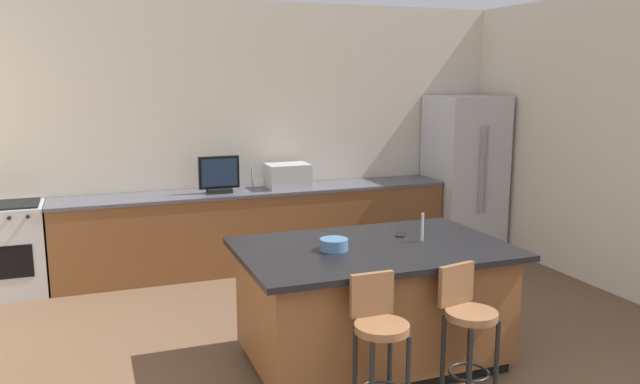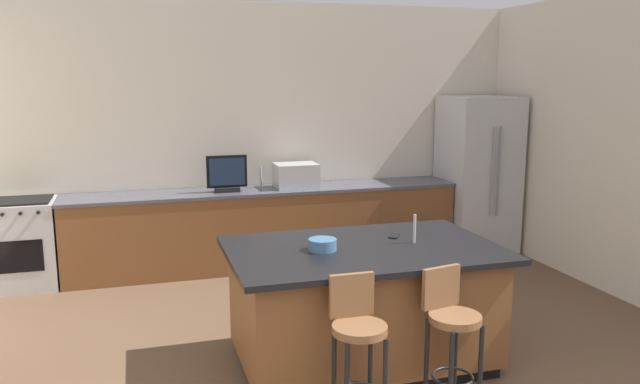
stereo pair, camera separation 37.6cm
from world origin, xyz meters
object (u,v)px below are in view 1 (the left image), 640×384
object	(u,v)px
tv_monitor	(219,176)
cell_phone	(401,234)
kitchen_island	(372,303)
bar_stool_right	(467,324)
fruit_bowl	(334,244)
microwave	(288,176)
bar_stool_left	(379,338)
refrigerator	(464,173)
range_oven	(7,249)

from	to	relation	value
tv_monitor	cell_phone	size ratio (longest dim) A/B	2.95
kitchen_island	tv_monitor	bearing A→B (deg)	103.47
bar_stool_right	cell_phone	xyz separation A→B (m)	(0.03, 1.01, 0.36)
fruit_bowl	kitchen_island	bearing A→B (deg)	0.09
microwave	tv_monitor	xyz separation A→B (m)	(-0.80, -0.05, 0.05)
microwave	bar_stool_left	world-z (taller)	microwave
bar_stool_left	refrigerator	bearing A→B (deg)	50.23
bar_stool_left	range_oven	bearing A→B (deg)	124.78
refrigerator	bar_stool_right	distance (m)	4.01
refrigerator	range_oven	bearing A→B (deg)	179.04
refrigerator	tv_monitor	size ratio (longest dim) A/B	4.35
kitchen_island	refrigerator	distance (m)	3.60
tv_monitor	fruit_bowl	distance (m)	2.64
refrigerator	fruit_bowl	bearing A→B (deg)	-137.25
range_oven	bar_stool_left	xyz separation A→B (m)	(2.44, -3.48, 0.12)
bar_stool_right	fruit_bowl	bearing A→B (deg)	117.34
bar_stool_left	bar_stool_right	size ratio (longest dim) A/B	1.02
cell_phone	range_oven	bearing A→B (deg)	176.08
tv_monitor	bar_stool_right	bearing A→B (deg)	-74.39
kitchen_island	range_oven	world-z (taller)	range_oven
microwave	cell_phone	world-z (taller)	microwave
range_oven	fruit_bowl	size ratio (longest dim) A/B	4.47
microwave	tv_monitor	bearing A→B (deg)	-176.29
range_oven	microwave	xyz separation A→B (m)	(2.95, 0.00, 0.58)
kitchen_island	bar_stool_right	distance (m)	0.85
microwave	bar_stool_right	world-z (taller)	microwave
bar_stool_right	cell_phone	bearing A→B (deg)	76.69
kitchen_island	range_oven	distance (m)	3.85
refrigerator	fruit_bowl	world-z (taller)	refrigerator
cell_phone	bar_stool_right	bearing A→B (deg)	-57.33
fruit_bowl	refrigerator	bearing A→B (deg)	42.75
microwave	cell_phone	bearing A→B (deg)	-85.91
refrigerator	fruit_bowl	xyz separation A→B (m)	(-2.79, -2.58, 0.00)
bar_stool_right	cell_phone	size ratio (longest dim) A/B	6.27
refrigerator	kitchen_island	bearing A→B (deg)	-133.82
fruit_bowl	bar_stool_left	bearing A→B (deg)	-91.52
microwave	cell_phone	xyz separation A→B (m)	(0.17, -2.44, -0.12)
microwave	bar_stool_left	xyz separation A→B (m)	(-0.51, -3.48, -0.47)
tv_monitor	bar_stool_left	bearing A→B (deg)	-85.19
refrigerator	bar_stool_left	distance (m)	4.42
bar_stool_right	fruit_bowl	world-z (taller)	fruit_bowl
bar_stool_left	cell_phone	size ratio (longest dim) A/B	6.42
refrigerator	microwave	world-z (taller)	refrigerator
range_oven	microwave	size ratio (longest dim) A/B	1.93
refrigerator	bar_stool_left	world-z (taller)	refrigerator
range_oven	bar_stool_right	bearing A→B (deg)	-48.08
bar_stool_left	bar_stool_right	xyz separation A→B (m)	(0.66, 0.04, -0.02)
kitchen_island	cell_phone	xyz separation A→B (m)	(0.35, 0.22, 0.45)
kitchen_island	fruit_bowl	bearing A→B (deg)	-179.91
refrigerator	microwave	distance (m)	2.30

